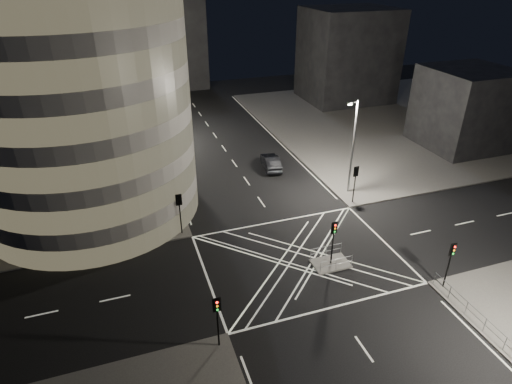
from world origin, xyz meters
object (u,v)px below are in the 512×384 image
object	(u,v)px
traffic_signal_island	(334,235)
street_lamp_right_far	(353,144)
central_island	(331,264)
traffic_signal_fl	(179,207)
street_lamp_left_near	(161,157)
traffic_signal_fr	(355,178)
street_lamp_left_far	(142,104)
sedan	(271,162)
traffic_signal_nr	(451,257)
traffic_signal_nl	(217,313)

from	to	relation	value
traffic_signal_island	street_lamp_right_far	world-z (taller)	street_lamp_right_far
traffic_signal_island	street_lamp_right_far	xyz separation A→B (m)	(7.44, 10.50, 2.63)
central_island	traffic_signal_fl	distance (m)	13.91
traffic_signal_island	street_lamp_left_near	bearing A→B (deg)	130.27
traffic_signal_fl	traffic_signal_fr	world-z (taller)	same
street_lamp_left_far	central_island	bearing A→B (deg)	-70.05
central_island	street_lamp_right_far	xyz separation A→B (m)	(7.44, 10.50, 5.47)
traffic_signal_fl	central_island	bearing A→B (deg)	-37.54
central_island	sedan	bearing A→B (deg)	84.71
traffic_signal_fr	street_lamp_left_near	bearing A→B (deg)	164.08
street_lamp_right_far	sedan	distance (m)	11.09
traffic_signal_nr	street_lamp_right_far	bearing A→B (deg)	87.70
traffic_signal_fl	sedan	bearing A→B (deg)	39.83
traffic_signal_fr	traffic_signal_island	size ratio (longest dim) A/B	1.00
traffic_signal_nl	street_lamp_left_near	world-z (taller)	street_lamp_left_near
traffic_signal_fr	sedan	size ratio (longest dim) A/B	0.80
central_island	sedan	size ratio (longest dim) A/B	0.60
traffic_signal_nl	traffic_signal_fr	distance (m)	22.24
traffic_signal_nr	traffic_signal_nl	bearing A→B (deg)	180.00
traffic_signal_fl	street_lamp_right_far	world-z (taller)	street_lamp_right_far
traffic_signal_fr	traffic_signal_island	xyz separation A→B (m)	(-6.80, -8.30, 0.00)
traffic_signal_nr	traffic_signal_fl	bearing A→B (deg)	142.31
street_lamp_left_near	street_lamp_left_far	bearing A→B (deg)	90.00
central_island	traffic_signal_nl	xyz separation A→B (m)	(-10.80, -5.30, 2.84)
traffic_signal_fr	street_lamp_right_far	distance (m)	3.48
traffic_signal_fl	street_lamp_right_far	bearing A→B (deg)	6.88
traffic_signal_nl	traffic_signal_fr	size ratio (longest dim) A/B	1.00
traffic_signal_fl	traffic_signal_nr	distance (m)	22.24
traffic_signal_fr	sedan	world-z (taller)	traffic_signal_fr
street_lamp_right_far	traffic_signal_island	bearing A→B (deg)	-125.30
traffic_signal_nr	traffic_signal_island	size ratio (longest dim) A/B	1.00
traffic_signal_nl	traffic_signal_island	world-z (taller)	same
traffic_signal_fr	traffic_signal_nr	size ratio (longest dim) A/B	1.00
traffic_signal_fr	sedan	distance (m)	11.81
traffic_signal_nr	sedan	bearing A→B (deg)	101.88
street_lamp_left_far	street_lamp_right_far	size ratio (longest dim) A/B	1.00
traffic_signal_island	traffic_signal_fl	bearing A→B (deg)	142.46
traffic_signal_nl	central_island	bearing A→B (deg)	26.14
traffic_signal_fl	sedan	size ratio (longest dim) A/B	0.80
central_island	traffic_signal_nl	size ratio (longest dim) A/B	0.75
traffic_signal_nl	traffic_signal_island	xyz separation A→B (m)	(10.80, 5.30, 0.00)
traffic_signal_nr	street_lamp_left_near	world-z (taller)	street_lamp_left_near
traffic_signal_fl	street_lamp_left_near	distance (m)	5.86
traffic_signal_nl	traffic_signal_nr	distance (m)	17.60
central_island	street_lamp_left_near	size ratio (longest dim) A/B	0.30
traffic_signal_fr	traffic_signal_nr	bearing A→B (deg)	-90.00
street_lamp_left_near	sedan	world-z (taller)	street_lamp_left_near
central_island	traffic_signal_nr	world-z (taller)	traffic_signal_nr
sedan	traffic_signal_fl	bearing A→B (deg)	48.32
street_lamp_left_far	sedan	xyz separation A→B (m)	(13.17, -12.74, -4.72)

